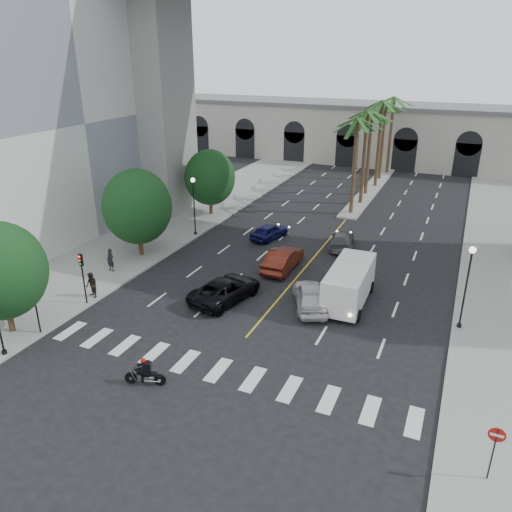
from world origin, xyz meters
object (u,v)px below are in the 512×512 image
at_px(car_a, 310,296).
at_px(car_c, 226,289).
at_px(traffic_signal_near, 34,297).
at_px(lamp_post_left_far, 194,201).
at_px(cargo_van, 349,283).
at_px(pedestrian_b, 92,285).
at_px(motorcycle_rider, 146,373).
at_px(traffic_signal_far, 82,270).
at_px(car_d, 342,240).
at_px(do_not_enter_sign, 495,443).
at_px(car_e, 269,231).
at_px(pedestrian_a, 110,260).
at_px(car_b, 283,259).
at_px(lamp_post_right, 467,281).

height_order(car_a, car_c, car_a).
bearing_deg(traffic_signal_near, lamp_post_left_far, 90.31).
relative_size(cargo_van, pedestrian_b, 3.48).
bearing_deg(motorcycle_rider, cargo_van, 43.40).
bearing_deg(cargo_van, traffic_signal_far, -156.51).
relative_size(car_a, car_d, 1.05).
bearing_deg(cargo_van, do_not_enter_sign, -56.28).
bearing_deg(traffic_signal_far, do_not_enter_sign, -12.39).
bearing_deg(do_not_enter_sign, car_d, 118.00).
height_order(lamp_post_left_far, traffic_signal_far, lamp_post_left_far).
distance_m(traffic_signal_far, cargo_van, 17.30).
bearing_deg(car_e, cargo_van, 150.85).
height_order(traffic_signal_near, motorcycle_rider, traffic_signal_near).
height_order(motorcycle_rider, pedestrian_b, pedestrian_b).
xyz_separation_m(traffic_signal_near, pedestrian_a, (-1.88, 8.92, -1.49)).
xyz_separation_m(car_d, cargo_van, (2.93, -9.83, 0.79)).
relative_size(traffic_signal_far, do_not_enter_sign, 1.40).
distance_m(lamp_post_left_far, traffic_signal_far, 14.52).
bearing_deg(pedestrian_b, car_a, 43.23).
bearing_deg(pedestrian_b, traffic_signal_near, -63.39).
bearing_deg(car_b, car_a, 126.96).
xyz_separation_m(car_d, pedestrian_b, (-13.00, -16.09, 0.36)).
xyz_separation_m(traffic_signal_near, do_not_enter_sign, (24.30, -1.34, -0.61)).
relative_size(traffic_signal_far, car_c, 0.66).
bearing_deg(cargo_van, motorcycle_rider, -120.54).
xyz_separation_m(lamp_post_right, car_a, (-9.10, -0.91, -2.39)).
relative_size(lamp_post_right, pedestrian_a, 3.07).
height_order(lamp_post_right, car_e, lamp_post_right).
height_order(lamp_post_left_far, do_not_enter_sign, lamp_post_left_far).
xyz_separation_m(pedestrian_a, do_not_enter_sign, (26.18, -10.25, 0.88)).
relative_size(lamp_post_left_far, car_a, 1.09).
distance_m(car_c, pedestrian_a, 9.96).
xyz_separation_m(motorcycle_rider, do_not_enter_sign, (15.75, 0.14, 1.20)).
xyz_separation_m(car_c, do_not_enter_sign, (16.24, -9.68, 1.12)).
height_order(car_a, cargo_van, cargo_van).
xyz_separation_m(lamp_post_left_far, car_e, (6.44, 1.92, -2.53)).
bearing_deg(car_b, car_c, 74.63).
relative_size(lamp_post_right, pedestrian_b, 3.00).
bearing_deg(cargo_van, car_c, -161.03).
bearing_deg(car_e, pedestrian_b, 82.80).
relative_size(car_b, car_c, 0.91).
height_order(car_e, pedestrian_b, pedestrian_b).
bearing_deg(lamp_post_left_far, car_c, -51.20).
distance_m(lamp_post_left_far, lamp_post_right, 24.16).
height_order(car_c, car_d, car_c).
bearing_deg(lamp_post_left_far, traffic_signal_far, -89.60).
xyz_separation_m(lamp_post_right, do_not_enter_sign, (1.60, -11.84, -1.32)).
xyz_separation_m(car_b, car_c, (-1.74, -6.30, -0.06)).
distance_m(traffic_signal_near, car_d, 24.61).
xyz_separation_m(car_a, car_e, (-7.26, 10.82, -0.14)).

